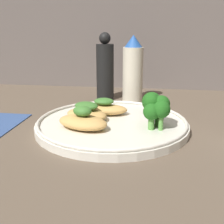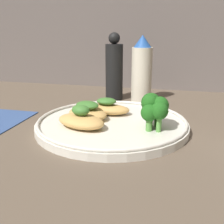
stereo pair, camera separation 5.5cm
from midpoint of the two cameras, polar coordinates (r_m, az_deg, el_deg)
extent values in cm
cube|color=brown|center=(56.09, -2.80, -3.86)|extent=(180.00, 180.00, 1.00)
cylinder|color=silver|center=(55.68, -2.82, -2.70)|extent=(29.96, 29.96, 1.40)
torus|color=silver|center=(55.35, -2.84, -1.73)|extent=(29.36, 29.36, 0.60)
ellipsoid|color=tan|center=(51.96, -8.99, -2.12)|extent=(11.06, 8.64, 2.40)
ellipsoid|color=#3D752D|center=(51.31, -9.10, 0.16)|extent=(4.29, 3.85, 1.92)
ellipsoid|color=tan|center=(56.78, -7.95, -0.55)|extent=(10.12, 8.49, 2.19)
ellipsoid|color=#3D752D|center=(56.27, -8.02, 1.23)|extent=(5.97, 5.39, 1.47)
ellipsoid|color=tan|center=(59.94, -4.25, 0.49)|extent=(10.10, 5.08, 2.17)
ellipsoid|color=#3D752D|center=(59.46, -4.29, 2.14)|extent=(4.29, 3.47, 1.39)
cylinder|color=#569942|center=(52.13, 6.90, -1.39)|extent=(0.93, 0.93, 3.41)
sphere|color=#1E5B19|center=(51.33, 7.01, 1.60)|extent=(3.18, 3.18, 3.18)
cylinder|color=#569942|center=(53.51, 6.41, -1.45)|extent=(1.01, 1.01, 2.42)
sphere|color=#1E5B19|center=(52.79, 6.50, 1.15)|extent=(3.73, 3.73, 3.73)
cylinder|color=#569942|center=(53.30, 5.06, -1.00)|extent=(0.85, 0.85, 3.27)
sphere|color=#1E5B19|center=(52.48, 5.14, 2.04)|extent=(3.69, 3.69, 3.69)
cylinder|color=#569942|center=(52.23, 4.93, -1.10)|extent=(0.94, 0.94, 3.75)
sphere|color=#1E5B19|center=(51.40, 5.01, 2.04)|extent=(3.10, 3.10, 3.10)
cylinder|color=#569942|center=(51.05, 4.93, -2.38)|extent=(1.09, 1.09, 2.31)
sphere|color=#1E5B19|center=(50.36, 4.99, 0.03)|extent=(3.10, 3.10, 3.10)
cylinder|color=#569942|center=(50.89, 6.88, -2.21)|extent=(0.89, 0.89, 2.79)
sphere|color=#1E5B19|center=(50.13, 6.98, 0.49)|extent=(3.17, 3.17, 3.17)
cylinder|color=beige|center=(76.06, 2.17, 7.63)|extent=(5.46, 5.46, 14.35)
cone|color=#23519E|center=(75.17, 2.24, 14.23)|extent=(4.64, 4.64, 3.16)
cylinder|color=black|center=(77.14, -3.47, 8.00)|extent=(4.73, 4.73, 15.05)
sphere|color=black|center=(76.29, -3.59, 14.75)|extent=(3.07, 3.07, 3.07)
camera|label=1|loc=(0.03, -92.86, -0.86)|focal=45.00mm
camera|label=2|loc=(0.03, 87.14, 0.86)|focal=45.00mm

